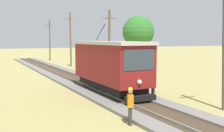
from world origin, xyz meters
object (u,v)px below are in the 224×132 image
utility_pole_far (70,39)px  second_worker (153,82)px  utility_pole_mid (109,43)px  track_worker (130,104)px  utility_pole_distant (50,40)px  tree_left_near (138,32)px  red_tram (110,64)px

utility_pole_far → second_worker: utility_pole_far is taller
utility_pole_mid → track_worker: 16.46m
utility_pole_mid → track_worker: (-6.11, -15.06, -2.60)m
utility_pole_distant → utility_pole_far: bearing=-90.0°
utility_pole_mid → track_worker: bearing=-112.1°
utility_pole_distant → tree_left_near: (11.06, -13.60, 1.28)m
utility_pole_mid → utility_pole_far: (0.00, 13.16, 0.46)m
utility_pole_mid → track_worker: size_ratio=3.91×
tree_left_near → utility_pole_mid: bearing=-131.9°
second_worker → tree_left_near: (12.33, 22.19, 4.19)m
utility_pole_far → utility_pole_distant: size_ratio=1.04×
utility_pole_far → tree_left_near: (11.06, -0.81, 1.14)m
track_worker → utility_pole_far: bearing=-82.6°
tree_left_near → track_worker: bearing=-122.1°
utility_pole_distant → tree_left_near: tree_left_near is taller
utility_pole_mid → tree_left_near: size_ratio=0.90×
red_tram → track_worker: red_tram is taller
red_tram → utility_pole_distant: bearing=83.6°
utility_pole_far → utility_pole_distant: utility_pole_far is taller
track_worker → second_worker: size_ratio=1.00×
track_worker → second_worker: same height
utility_pole_distant → track_worker: size_ratio=4.26×
utility_pole_far → track_worker: 29.03m
second_worker → track_worker: bearing=-138.6°
utility_pole_mid → utility_pole_distant: utility_pole_distant is taller
track_worker → utility_pole_distant: bearing=-78.9°
second_worker → tree_left_near: bearing=55.3°
utility_pole_mid → utility_pole_distant: 25.95m
red_tram → track_worker: 7.45m
red_tram → track_worker: size_ratio=4.79×
utility_pole_distant → track_worker: bearing=-98.5°
red_tram → utility_pole_distant: utility_pole_distant is taller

